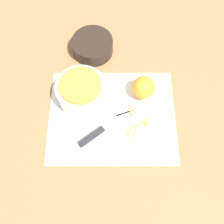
% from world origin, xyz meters
% --- Properties ---
extents(ground_plane, '(4.00, 4.00, 0.00)m').
position_xyz_m(ground_plane, '(0.00, 0.00, 0.00)').
color(ground_plane, olive).
extents(cutting_board, '(0.45, 0.36, 0.01)m').
position_xyz_m(cutting_board, '(0.00, 0.00, 0.00)').
color(cutting_board, silver).
rests_on(cutting_board, ground_plane).
extents(bowl_speckled, '(0.18, 0.18, 0.09)m').
position_xyz_m(bowl_speckled, '(-0.11, 0.07, 0.05)').
color(bowl_speckled, silver).
rests_on(bowl_speckled, cutting_board).
extents(bowl_dark, '(0.16, 0.16, 0.06)m').
position_xyz_m(bowl_dark, '(-0.08, 0.29, 0.03)').
color(bowl_dark, black).
rests_on(bowl_dark, ground_plane).
extents(knife, '(0.21, 0.17, 0.02)m').
position_xyz_m(knife, '(-0.05, -0.06, 0.01)').
color(knife, '#232328').
rests_on(knife, cutting_board).
extents(orange_left, '(0.08, 0.08, 0.08)m').
position_xyz_m(orange_left, '(0.11, 0.09, 0.05)').
color(orange_left, orange).
rests_on(orange_left, cutting_board).
extents(peel_pile, '(0.13, 0.13, 0.01)m').
position_xyz_m(peel_pile, '(0.08, -0.02, 0.01)').
color(peel_pile, gold).
rests_on(peel_pile, cutting_board).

